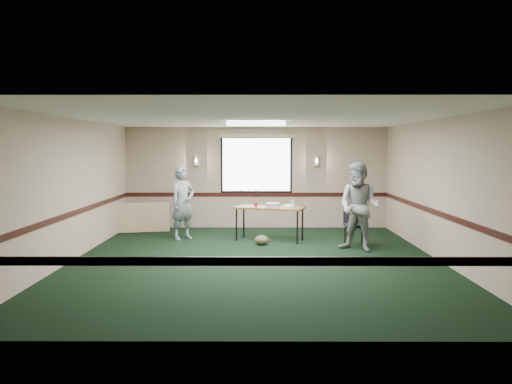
{
  "coord_description": "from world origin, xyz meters",
  "views": [
    {
      "loc": [
        0.04,
        -9.36,
        2.13
      ],
      "look_at": [
        0.0,
        1.3,
        1.2
      ],
      "focal_mm": 35.0,
      "sensor_mm": 36.0,
      "label": 1
    }
  ],
  "objects_px": {
    "conference_chair": "(354,221)",
    "person_right": "(359,207)",
    "person_left": "(183,203)",
    "projector": "(273,205)",
    "folding_table": "(270,209)"
  },
  "relations": [
    {
      "from": "projector",
      "to": "person_left",
      "type": "bearing_deg",
      "value": -178.34
    },
    {
      "from": "conference_chair",
      "to": "person_right",
      "type": "relative_size",
      "value": 0.5
    },
    {
      "from": "folding_table",
      "to": "projector",
      "type": "height_order",
      "value": "projector"
    },
    {
      "from": "projector",
      "to": "conference_chair",
      "type": "bearing_deg",
      "value": -6.74
    },
    {
      "from": "person_right",
      "to": "projector",
      "type": "bearing_deg",
      "value": -176.95
    },
    {
      "from": "projector",
      "to": "conference_chair",
      "type": "distance_m",
      "value": 1.87
    },
    {
      "from": "projector",
      "to": "person_left",
      "type": "xyz_separation_m",
      "value": [
        -2.1,
        0.24,
        0.02
      ]
    },
    {
      "from": "conference_chair",
      "to": "person_right",
      "type": "distance_m",
      "value": 0.72
    },
    {
      "from": "folding_table",
      "to": "conference_chair",
      "type": "relative_size",
      "value": 1.82
    },
    {
      "from": "conference_chair",
      "to": "person_left",
      "type": "relative_size",
      "value": 0.54
    },
    {
      "from": "folding_table",
      "to": "conference_chair",
      "type": "height_order",
      "value": "conference_chair"
    },
    {
      "from": "folding_table",
      "to": "person_right",
      "type": "relative_size",
      "value": 0.91
    },
    {
      "from": "folding_table",
      "to": "conference_chair",
      "type": "bearing_deg",
      "value": 1.86
    },
    {
      "from": "person_left",
      "to": "person_right",
      "type": "distance_m",
      "value": 4.09
    },
    {
      "from": "projector",
      "to": "conference_chair",
      "type": "relative_size",
      "value": 0.32
    }
  ]
}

